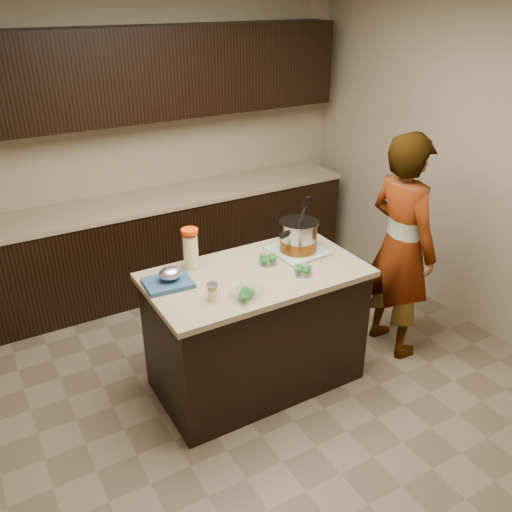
{
  "coord_description": "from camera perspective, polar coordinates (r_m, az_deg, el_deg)",
  "views": [
    {
      "loc": [
        -1.6,
        -2.74,
        2.59
      ],
      "look_at": [
        0.0,
        0.0,
        1.02
      ],
      "focal_mm": 38.0,
      "sensor_mm": 36.0,
      "label": 1
    }
  ],
  "objects": [
    {
      "name": "ground_plane",
      "position": [
        4.1,
        0.0,
        -12.89
      ],
      "size": [
        4.0,
        4.0,
        0.0
      ],
      "primitive_type": "plane",
      "color": "brown",
      "rests_on": "ground"
    },
    {
      "name": "room_shell",
      "position": [
        3.29,
        0.0,
        10.9
      ],
      "size": [
        4.04,
        4.04,
        2.72
      ],
      "color": "tan",
      "rests_on": "ground"
    },
    {
      "name": "back_cabinets",
      "position": [
        5.04,
        -10.07,
        6.79
      ],
      "size": [
        3.6,
        0.63,
        2.33
      ],
      "color": "black",
      "rests_on": "ground"
    },
    {
      "name": "island",
      "position": [
        3.83,
        0.0,
        -7.63
      ],
      "size": [
        1.46,
        0.81,
        0.9
      ],
      "color": "black",
      "rests_on": "ground"
    },
    {
      "name": "dish_towel",
      "position": [
        3.88,
        4.43,
        0.54
      ],
      "size": [
        0.39,
        0.39,
        0.02
      ],
      "primitive_type": "cube",
      "rotation": [
        0.0,
        0.0,
        0.07
      ],
      "color": "#557E5B",
      "rests_on": "island"
    },
    {
      "name": "stock_pot",
      "position": [
        3.83,
        4.48,
        1.92
      ],
      "size": [
        0.38,
        0.35,
        0.39
      ],
      "rotation": [
        0.0,
        0.0,
        0.3
      ],
      "color": "#B7B7BC",
      "rests_on": "dish_towel"
    },
    {
      "name": "lemonade_pitcher",
      "position": [
        3.63,
        -6.89,
        0.63
      ],
      "size": [
        0.12,
        0.12,
        0.28
      ],
      "rotation": [
        0.0,
        0.0,
        -0.05
      ],
      "color": "#F8E397",
      "rests_on": "island"
    },
    {
      "name": "mason_jar",
      "position": [
        3.28,
        -4.6,
        -3.81
      ],
      "size": [
        0.09,
        0.09,
        0.11
      ],
      "rotation": [
        0.0,
        0.0,
        0.38
      ],
      "color": "#F8E397",
      "rests_on": "island"
    },
    {
      "name": "broccoli_tub_left",
      "position": [
        3.7,
        1.26,
        -0.4
      ],
      "size": [
        0.14,
        0.14,
        0.06
      ],
      "rotation": [
        0.0,
        0.0,
        0.1
      ],
      "color": "silver",
      "rests_on": "island"
    },
    {
      "name": "broccoli_tub_right",
      "position": [
        3.57,
        4.98,
        -1.55
      ],
      "size": [
        0.16,
        0.16,
        0.06
      ],
      "rotation": [
        0.0,
        0.0,
        -0.43
      ],
      "color": "silver",
      "rests_on": "island"
    },
    {
      "name": "broccoli_tub_rect",
      "position": [
        3.29,
        -1.02,
        -4.0
      ],
      "size": [
        0.22,
        0.19,
        0.07
      ],
      "rotation": [
        0.0,
        0.0,
        0.36
      ],
      "color": "silver",
      "rests_on": "island"
    },
    {
      "name": "blue_tray",
      "position": [
        3.48,
        -9.14,
        -2.43
      ],
      "size": [
        0.31,
        0.26,
        0.11
      ],
      "rotation": [
        0.0,
        0.0,
        -0.08
      ],
      "color": "navy",
      "rests_on": "island"
    },
    {
      "name": "person",
      "position": [
        4.17,
        15.02,
        0.94
      ],
      "size": [
        0.42,
        0.64,
        1.73
      ],
      "primitive_type": "imported",
      "rotation": [
        0.0,
        0.0,
        1.56
      ],
      "color": "gray",
      "rests_on": "ground"
    }
  ]
}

